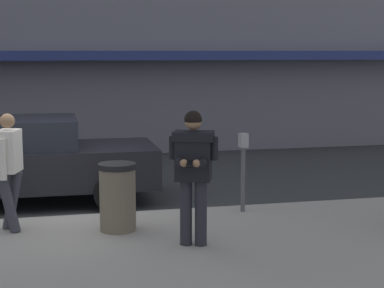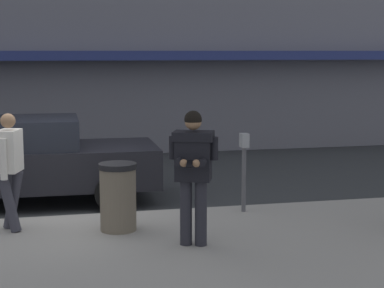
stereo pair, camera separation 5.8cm
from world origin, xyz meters
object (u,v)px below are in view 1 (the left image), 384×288
at_px(parked_sedan_mid, 26,160).
at_px(pedestrian_in_light_coat, 9,164).
at_px(trash_bin, 118,197).
at_px(parking_meter, 243,161).
at_px(man_texting_on_phone, 193,163).

distance_m(parked_sedan_mid, pedestrian_in_light_coat, 2.25).
bearing_deg(trash_bin, parking_meter, 16.92).
bearing_deg(trash_bin, man_texting_on_phone, -47.08).
bearing_deg(parked_sedan_mid, man_texting_on_phone, -57.91).
bearing_deg(man_texting_on_phone, parking_meter, 52.99).
relative_size(parked_sedan_mid, pedestrian_in_light_coat, 2.66).
bearing_deg(pedestrian_in_light_coat, parking_meter, 4.64).
height_order(man_texting_on_phone, trash_bin, man_texting_on_phone).
bearing_deg(man_texting_on_phone, parked_sedan_mid, 122.09).
bearing_deg(parking_meter, parked_sedan_mid, 150.48).
bearing_deg(trash_bin, parked_sedan_mid, 117.21).
height_order(parked_sedan_mid, pedestrian_in_light_coat, pedestrian_in_light_coat).
relative_size(man_texting_on_phone, pedestrian_in_light_coat, 1.06).
bearing_deg(man_texting_on_phone, pedestrian_in_light_coat, 151.44).
distance_m(man_texting_on_phone, trash_bin, 1.45).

